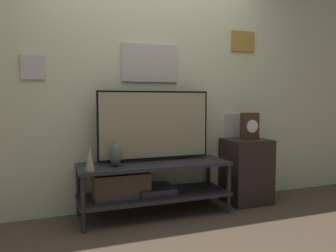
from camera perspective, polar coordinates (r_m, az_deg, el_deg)
The scene contains 8 objects.
ground_plane at distance 3.09m, azimuth -0.65°, elevation -16.83°, with size 12.00×12.00×0.00m, color #4C3D2D.
wall_back at distance 3.44m, azimuth -3.90°, elevation 8.30°, with size 6.40×0.08×2.70m.
media_console at distance 3.21m, azimuth -4.46°, elevation -9.86°, with size 1.47×0.49×0.52m.
television at distance 3.27m, azimuth -2.36°, elevation 0.15°, with size 1.14×0.05×0.70m.
vase_urn_stoneware at distance 3.06m, azimuth -9.11°, elevation -4.94°, with size 0.11×0.14×0.22m.
vase_slim_bronze at distance 2.91m, azimuth -13.46°, elevation -5.48°, with size 0.08×0.08×0.22m.
side_table at distance 3.73m, azimuth 13.44°, elevation -7.59°, with size 0.46×0.42×0.70m.
mantel_clock at distance 3.70m, azimuth 14.03°, elevation 0.02°, with size 0.18×0.11×0.29m.
Camera 1 is at (-0.96, -2.71, 1.13)m, focal length 35.00 mm.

